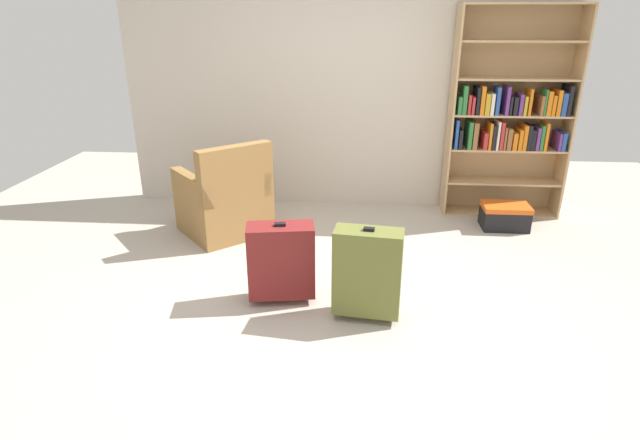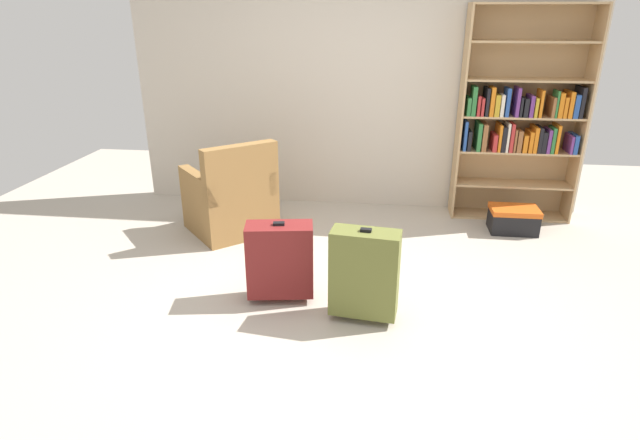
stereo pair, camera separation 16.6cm
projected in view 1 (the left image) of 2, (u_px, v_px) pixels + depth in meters
The scene contains 8 objects.
ground_plane at pixel (338, 300), 3.77m from camera, with size 8.15×8.15×0.00m, color #B2A899.
back_wall at pixel (349, 82), 5.27m from camera, with size 4.66×0.10×2.60m, color beige.
bookshelf at pixel (509, 116), 5.07m from camera, with size 1.17×0.32×2.05m.
armchair at pixel (225, 202), 4.81m from camera, with size 0.99×0.99×0.90m.
mug at pixel (273, 233), 4.79m from camera, with size 0.12×0.08×0.10m.
storage_box at pixel (505, 216), 5.00m from camera, with size 0.45×0.30×0.24m.
suitcase_dark_red at pixel (281, 260), 3.66m from camera, with size 0.50×0.29×0.61m.
suitcase_olive at pixel (367, 272), 3.43m from camera, with size 0.47×0.25×0.67m.
Camera 1 is at (0.12, -3.27, 1.96)m, focal length 28.76 mm.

